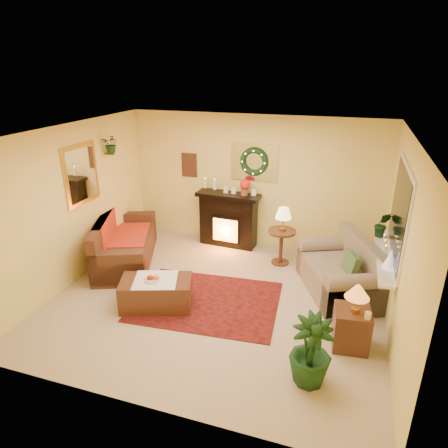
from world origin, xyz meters
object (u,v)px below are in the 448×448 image
(loveseat, at_px, (339,268))
(side_table_round, at_px, (281,247))
(sofa, at_px, (126,240))
(fireplace, at_px, (228,219))
(end_table_square, at_px, (351,328))
(coffee_table, at_px, (156,294))

(loveseat, xyz_separation_m, side_table_round, (-1.06, 0.70, -0.10))
(sofa, xyz_separation_m, fireplace, (1.58, 1.30, 0.12))
(side_table_round, height_order, end_table_square, side_table_round)
(loveseat, bearing_deg, fireplace, 127.27)
(fireplace, bearing_deg, coffee_table, -94.70)
(fireplace, distance_m, side_table_round, 1.30)
(fireplace, distance_m, coffee_table, 2.54)
(fireplace, relative_size, end_table_square, 2.04)
(side_table_round, bearing_deg, end_table_square, -57.65)
(end_table_square, bearing_deg, sofa, 162.83)
(end_table_square, bearing_deg, coffee_table, 178.66)
(fireplace, height_order, loveseat, fireplace)
(sofa, xyz_separation_m, end_table_square, (4.05, -1.25, -0.16))
(loveseat, distance_m, coffee_table, 2.90)
(sofa, height_order, loveseat, loveseat)
(fireplace, distance_m, loveseat, 2.54)
(end_table_square, bearing_deg, side_table_round, 122.35)
(side_table_round, xyz_separation_m, end_table_square, (1.30, -2.05, -0.05))
(fireplace, height_order, side_table_round, fireplace)
(fireplace, xyz_separation_m, loveseat, (2.23, -1.21, -0.13))
(fireplace, bearing_deg, sofa, -136.92)
(fireplace, bearing_deg, side_table_round, -19.66)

